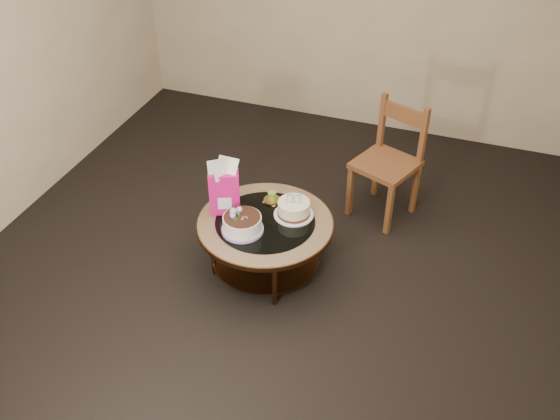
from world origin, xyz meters
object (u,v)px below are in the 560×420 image
(gift_bag, at_px, (224,187))
(coffee_table, at_px, (265,229))
(decorated_cake, at_px, (242,224))
(cream_cake, at_px, (294,209))
(dining_chair, at_px, (389,161))

(gift_bag, bearing_deg, coffee_table, -26.15)
(decorated_cake, distance_m, gift_bag, 0.32)
(cream_cake, height_order, dining_chair, dining_chair)
(decorated_cake, height_order, cream_cake, cream_cake)
(dining_chair, bearing_deg, gift_bag, -113.59)
(coffee_table, bearing_deg, gift_bag, 176.57)
(coffee_table, relative_size, decorated_cake, 3.35)
(coffee_table, xyz_separation_m, cream_cake, (0.18, 0.14, 0.14))
(coffee_table, height_order, decorated_cake, decorated_cake)
(gift_bag, xyz_separation_m, dining_chair, (1.03, 1.02, -0.17))
(gift_bag, distance_m, dining_chair, 1.46)
(gift_bag, bearing_deg, decorated_cake, -63.07)
(decorated_cake, bearing_deg, dining_chair, 55.75)
(coffee_table, height_order, dining_chair, dining_chair)
(coffee_table, distance_m, dining_chair, 1.26)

